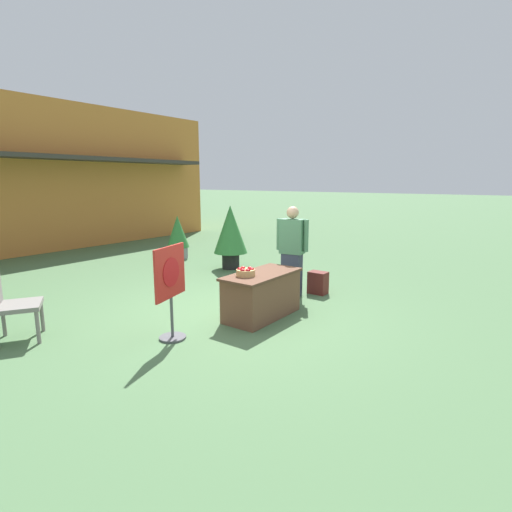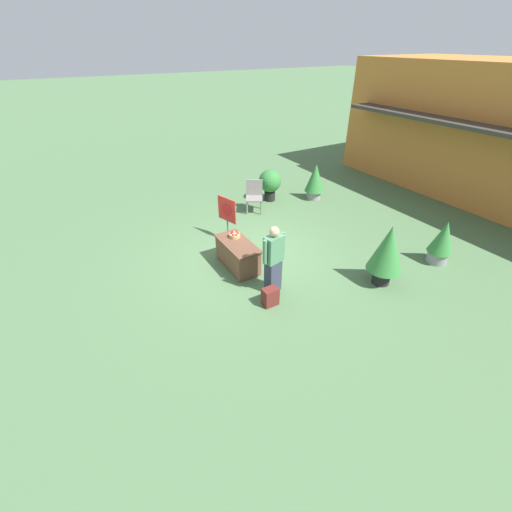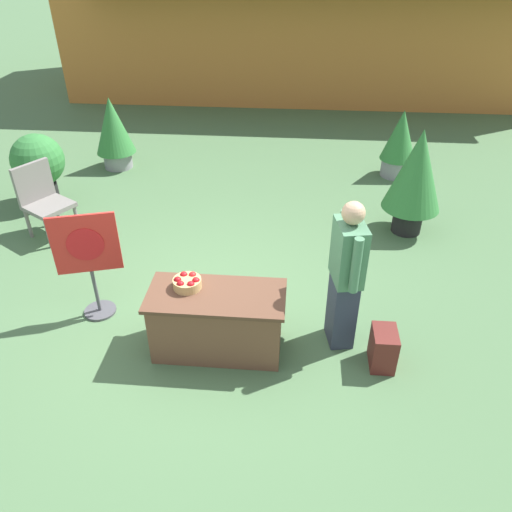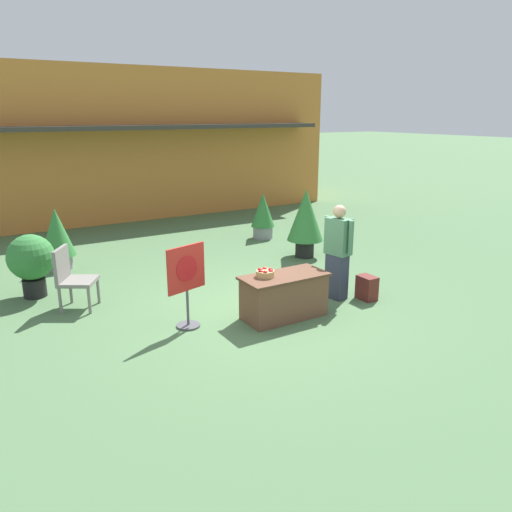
{
  "view_description": "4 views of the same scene",
  "coord_description": "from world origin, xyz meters",
  "px_view_note": "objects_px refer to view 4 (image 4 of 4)",
  "views": [
    {
      "loc": [
        -4.65,
        -4.01,
        2.12
      ],
      "look_at": [
        0.36,
        -0.31,
        0.93
      ],
      "focal_mm": 28.0,
      "sensor_mm": 36.0,
      "label": 1
    },
    {
      "loc": [
        6.76,
        -3.88,
        4.95
      ],
      "look_at": [
        0.76,
        -0.3,
        0.53
      ],
      "focal_mm": 24.0,
      "sensor_mm": 36.0,
      "label": 2
    },
    {
      "loc": [
        0.96,
        -4.34,
        3.72
      ],
      "look_at": [
        0.59,
        -0.13,
        0.91
      ],
      "focal_mm": 35.0,
      "sensor_mm": 36.0,
      "label": 3
    },
    {
      "loc": [
        -3.98,
        -6.59,
        3.13
      ],
      "look_at": [
        -0.14,
        -0.28,
        1.01
      ],
      "focal_mm": 35.0,
      "sensor_mm": 36.0,
      "label": 4
    }
  ],
  "objects_px": {
    "display_table": "(284,296)",
    "backpack": "(367,288)",
    "potted_plant_near_left": "(305,218)",
    "person_visitor": "(338,252)",
    "potted_plant_near_right": "(263,214)",
    "patio_chair": "(71,275)",
    "potted_plant_far_left": "(31,260)",
    "potted_plant_far_right": "(57,236)",
    "apple_basket": "(265,273)",
    "poster_board": "(187,282)"
  },
  "relations": [
    {
      "from": "potted_plant_far_left",
      "to": "potted_plant_near_right",
      "type": "distance_m",
      "value": 5.92
    },
    {
      "from": "potted_plant_far_right",
      "to": "potted_plant_near_left",
      "type": "bearing_deg",
      "value": -21.23
    },
    {
      "from": "patio_chair",
      "to": "potted_plant_far_right",
      "type": "distance_m",
      "value": 2.42
    },
    {
      "from": "person_visitor",
      "to": "potted_plant_near_left",
      "type": "bearing_deg",
      "value": -125.03
    },
    {
      "from": "backpack",
      "to": "potted_plant_near_left",
      "type": "distance_m",
      "value": 2.89
    },
    {
      "from": "person_visitor",
      "to": "potted_plant_near_right",
      "type": "bearing_deg",
      "value": -115.98
    },
    {
      "from": "display_table",
      "to": "person_visitor",
      "type": "relative_size",
      "value": 0.83
    },
    {
      "from": "potted_plant_far_left",
      "to": "potted_plant_far_right",
      "type": "xyz_separation_m",
      "value": [
        0.7,
        1.47,
        0.03
      ]
    },
    {
      "from": "apple_basket",
      "to": "poster_board",
      "type": "xyz_separation_m",
      "value": [
        -1.15,
        0.36,
        -0.04
      ]
    },
    {
      "from": "patio_chair",
      "to": "potted_plant_near_right",
      "type": "bearing_deg",
      "value": 56.78
    },
    {
      "from": "backpack",
      "to": "poster_board",
      "type": "distance_m",
      "value": 3.21
    },
    {
      "from": "poster_board",
      "to": "potted_plant_far_left",
      "type": "height_order",
      "value": "poster_board"
    },
    {
      "from": "person_visitor",
      "to": "patio_chair",
      "type": "height_order",
      "value": "person_visitor"
    },
    {
      "from": "apple_basket",
      "to": "person_visitor",
      "type": "relative_size",
      "value": 0.17
    },
    {
      "from": "backpack",
      "to": "poster_board",
      "type": "relative_size",
      "value": 0.33
    },
    {
      "from": "display_table",
      "to": "potted_plant_far_right",
      "type": "xyz_separation_m",
      "value": [
        -2.54,
        4.52,
        0.35
      ]
    },
    {
      "from": "potted_plant_far_right",
      "to": "person_visitor",
      "type": "bearing_deg",
      "value": -48.44
    },
    {
      "from": "potted_plant_near_left",
      "to": "poster_board",
      "type": "bearing_deg",
      "value": -150.32
    },
    {
      "from": "patio_chair",
      "to": "potted_plant_far_left",
      "type": "height_order",
      "value": "potted_plant_far_left"
    },
    {
      "from": "apple_basket",
      "to": "potted_plant_near_left",
      "type": "distance_m",
      "value": 3.68
    },
    {
      "from": "person_visitor",
      "to": "poster_board",
      "type": "distance_m",
      "value": 2.73
    },
    {
      "from": "patio_chair",
      "to": "potted_plant_far_right",
      "type": "height_order",
      "value": "potted_plant_far_right"
    },
    {
      "from": "person_visitor",
      "to": "potted_plant_near_right",
      "type": "distance_m",
      "value": 4.52
    },
    {
      "from": "backpack",
      "to": "potted_plant_near_right",
      "type": "height_order",
      "value": "potted_plant_near_right"
    },
    {
      "from": "apple_basket",
      "to": "potted_plant_far_left",
      "type": "height_order",
      "value": "potted_plant_far_left"
    },
    {
      "from": "person_visitor",
      "to": "backpack",
      "type": "bearing_deg",
      "value": 130.52
    },
    {
      "from": "potted_plant_near_left",
      "to": "potted_plant_far_left",
      "type": "bearing_deg",
      "value": 175.61
    },
    {
      "from": "potted_plant_near_left",
      "to": "potted_plant_far_left",
      "type": "distance_m",
      "value": 5.62
    },
    {
      "from": "person_visitor",
      "to": "potted_plant_far_right",
      "type": "xyz_separation_m",
      "value": [
        -3.8,
        4.29,
        -0.14
      ]
    },
    {
      "from": "potted_plant_near_right",
      "to": "potted_plant_far_left",
      "type": "bearing_deg",
      "value": -164.97
    },
    {
      "from": "potted_plant_far_left",
      "to": "potted_plant_near_right",
      "type": "relative_size",
      "value": 0.96
    },
    {
      "from": "apple_basket",
      "to": "poster_board",
      "type": "distance_m",
      "value": 1.21
    },
    {
      "from": "person_visitor",
      "to": "poster_board",
      "type": "relative_size",
      "value": 1.3
    },
    {
      "from": "potted_plant_far_left",
      "to": "potted_plant_near_left",
      "type": "bearing_deg",
      "value": -4.39
    },
    {
      "from": "display_table",
      "to": "potted_plant_far_right",
      "type": "height_order",
      "value": "potted_plant_far_right"
    },
    {
      "from": "potted_plant_near_left",
      "to": "potted_plant_far_right",
      "type": "height_order",
      "value": "potted_plant_near_left"
    },
    {
      "from": "potted_plant_near_left",
      "to": "potted_plant_near_right",
      "type": "height_order",
      "value": "potted_plant_near_left"
    },
    {
      "from": "backpack",
      "to": "potted_plant_near_right",
      "type": "xyz_separation_m",
      "value": [
        0.8,
        4.68,
        0.41
      ]
    },
    {
      "from": "potted_plant_near_left",
      "to": "potted_plant_near_right",
      "type": "bearing_deg",
      "value": 86.54
    },
    {
      "from": "display_table",
      "to": "backpack",
      "type": "height_order",
      "value": "display_table"
    },
    {
      "from": "apple_basket",
      "to": "person_visitor",
      "type": "distance_m",
      "value": 1.57
    },
    {
      "from": "person_visitor",
      "to": "apple_basket",
      "type": "bearing_deg",
      "value": -4.98
    },
    {
      "from": "patio_chair",
      "to": "apple_basket",
      "type": "bearing_deg",
      "value": -7.86
    },
    {
      "from": "backpack",
      "to": "potted_plant_far_right",
      "type": "distance_m",
      "value": 6.27
    },
    {
      "from": "person_visitor",
      "to": "potted_plant_near_left",
      "type": "xyz_separation_m",
      "value": [
        1.09,
        2.39,
        0.05
      ]
    },
    {
      "from": "patio_chair",
      "to": "potted_plant_far_right",
      "type": "relative_size",
      "value": 0.81
    },
    {
      "from": "potted_plant_far_left",
      "to": "potted_plant_near_right",
      "type": "height_order",
      "value": "potted_plant_near_right"
    },
    {
      "from": "display_table",
      "to": "backpack",
      "type": "distance_m",
      "value": 1.68
    },
    {
      "from": "patio_chair",
      "to": "display_table",
      "type": "bearing_deg",
      "value": -5.79
    },
    {
      "from": "person_visitor",
      "to": "potted_plant_far_left",
      "type": "bearing_deg",
      "value": -42.42
    }
  ]
}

